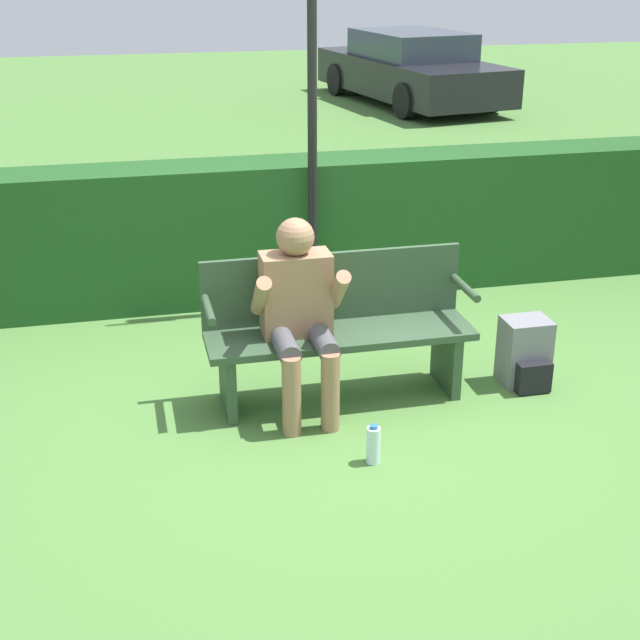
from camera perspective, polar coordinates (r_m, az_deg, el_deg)
The scene contains 8 objects.
ground_plane at distance 5.64m, azimuth 1.26°, elevation -5.00°, with size 40.00×40.00×0.00m, color #4C7A38.
hedge_back at distance 7.15m, azimuth -2.44°, elevation 5.85°, with size 12.00×0.52×1.10m.
park_bench at distance 5.50m, azimuth 1.13°, elevation -0.45°, with size 1.65×0.45×0.90m.
person_seated at distance 5.27m, azimuth -1.34°, elevation 0.85°, with size 0.55×0.58×1.18m.
backpack at distance 5.89m, azimuth 13.00°, elevation -2.12°, with size 0.29×0.32×0.44m.
water_bottle at distance 4.94m, azimuth 3.44°, elevation -7.98°, with size 0.08×0.08×0.23m.
signpost at distance 6.59m, azimuth -0.49°, elevation 14.46°, with size 0.42×0.09×3.00m.
parked_car at distance 16.62m, azimuth 5.83°, elevation 15.69°, with size 2.47×4.68×1.25m.
Camera 1 is at (-1.25, -4.83, 2.63)m, focal length 50.00 mm.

